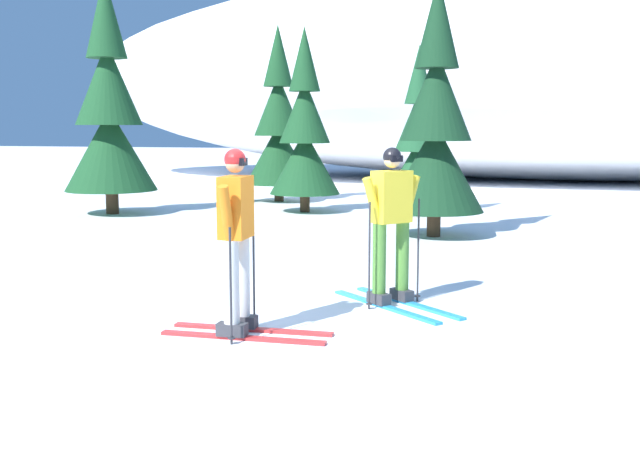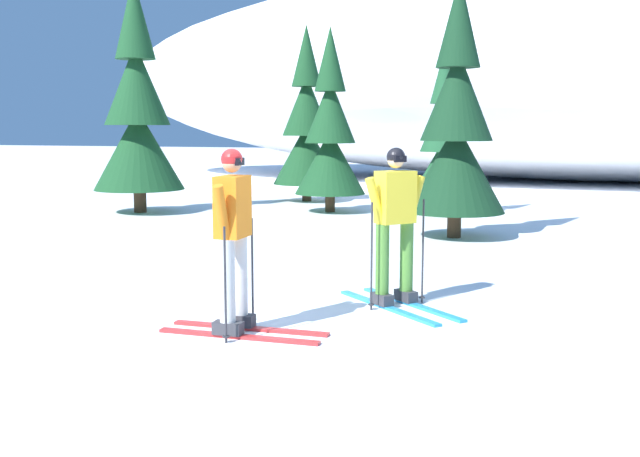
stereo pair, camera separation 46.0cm
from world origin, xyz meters
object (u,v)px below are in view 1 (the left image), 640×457
(skier_orange_jacket, at_px, (237,239))
(pine_tree_center_left, at_px, (279,128))
(skier_yellow_jacket, at_px, (392,223))
(pine_tree_center, at_px, (305,135))
(pine_tree_center_right, at_px, (418,144))
(pine_tree_far_right, at_px, (436,130))
(pine_tree_far_left, at_px, (109,115))

(skier_orange_jacket, bearing_deg, pine_tree_center_left, 106.91)
(skier_yellow_jacket, height_order, pine_tree_center, pine_tree_center)
(pine_tree_center_right, relative_size, pine_tree_far_right, 0.83)
(skier_yellow_jacket, bearing_deg, pine_tree_far_left, 137.64)
(pine_tree_far_left, xyz_separation_m, pine_tree_far_right, (7.59, -1.64, -0.32))
(skier_orange_jacket, distance_m, pine_tree_center_left, 13.14)
(skier_orange_jacket, height_order, pine_tree_center_left, pine_tree_center_left)
(pine_tree_far_left, relative_size, pine_tree_center_left, 1.16)
(skier_orange_jacket, relative_size, pine_tree_center, 0.42)
(skier_yellow_jacket, bearing_deg, skier_orange_jacket, -126.36)
(pine_tree_far_right, bearing_deg, pine_tree_center, 136.97)
(pine_tree_center_right, height_order, pine_tree_far_right, pine_tree_far_right)
(pine_tree_center, bearing_deg, pine_tree_far_left, -159.62)
(pine_tree_far_left, distance_m, pine_tree_center_right, 7.05)
(pine_tree_center_left, xyz_separation_m, pine_tree_center, (1.40, -2.26, -0.16))
(skier_yellow_jacket, relative_size, pine_tree_far_left, 0.33)
(skier_yellow_jacket, distance_m, pine_tree_far_right, 5.55)
(pine_tree_center_left, height_order, pine_tree_center_right, pine_tree_center_left)
(pine_tree_center, height_order, pine_tree_center_right, pine_tree_center)
(skier_yellow_jacket, height_order, pine_tree_far_left, pine_tree_far_left)
(skier_orange_jacket, height_order, pine_tree_center, pine_tree_center)
(pine_tree_far_left, relative_size, pine_tree_center_right, 1.41)
(pine_tree_center_right, bearing_deg, pine_tree_far_left, -165.96)
(pine_tree_center_left, relative_size, pine_tree_center, 1.09)
(skier_yellow_jacket, height_order, pine_tree_far_right, pine_tree_far_right)
(pine_tree_center_left, distance_m, pine_tree_center_right, 4.57)
(skier_yellow_jacket, distance_m, pine_tree_center_left, 12.05)
(pine_tree_far_right, bearing_deg, pine_tree_center_right, 103.26)
(pine_tree_center, relative_size, pine_tree_far_right, 0.93)
(skier_yellow_jacket, xyz_separation_m, pine_tree_center, (-3.61, 8.65, 0.87))
(skier_orange_jacket, height_order, pine_tree_far_right, pine_tree_far_right)
(skier_orange_jacket, relative_size, pine_tree_far_right, 0.39)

